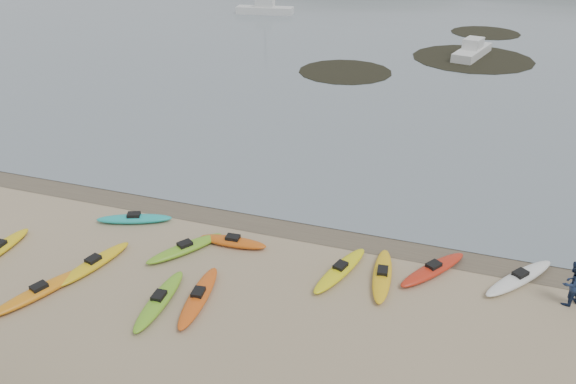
% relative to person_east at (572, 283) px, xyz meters
% --- Properties ---
extents(ground, '(600.00, 600.00, 0.00)m').
position_rel_person_east_xyz_m(ground, '(-11.35, 2.26, -0.88)').
color(ground, tan).
rests_on(ground, ground).
extents(wet_sand, '(60.00, 60.00, 0.00)m').
position_rel_person_east_xyz_m(wet_sand, '(-11.35, 1.96, -0.88)').
color(wet_sand, brown).
rests_on(wet_sand, ground).
extents(kayaks, '(21.99, 10.19, 0.34)m').
position_rel_person_east_xyz_m(kayaks, '(-12.38, -2.05, -0.71)').
color(kayaks, red).
rests_on(kayaks, ground).
extents(person_east, '(1.08, 1.07, 1.76)m').
position_rel_person_east_xyz_m(person_east, '(0.00, 0.00, 0.00)').
color(person_east, navy).
rests_on(person_east, ground).
extents(kelp_mats, '(19.31, 27.76, 0.04)m').
position_rel_person_east_xyz_m(kelp_mats, '(-7.23, 36.04, -0.85)').
color(kelp_mats, black).
rests_on(kelp_mats, water).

